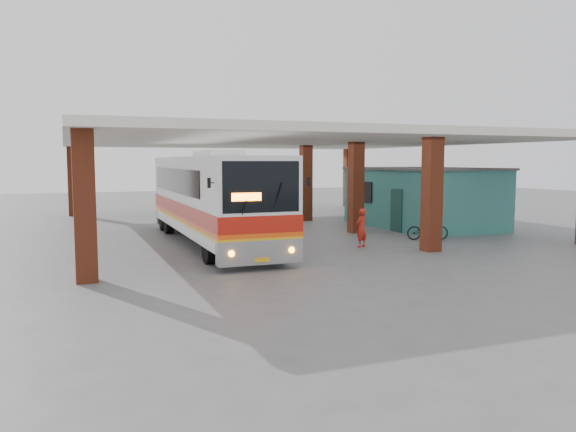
% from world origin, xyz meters
% --- Properties ---
extents(ground, '(90.00, 90.00, 0.00)m').
position_xyz_m(ground, '(0.00, 0.00, 0.00)').
color(ground, '#515154').
rests_on(ground, ground).
extents(brick_columns, '(20.10, 21.60, 4.35)m').
position_xyz_m(brick_columns, '(1.43, 5.00, 2.17)').
color(brick_columns, brown).
rests_on(brick_columns, ground).
extents(canopy_roof, '(21.00, 23.00, 0.30)m').
position_xyz_m(canopy_roof, '(0.50, 6.50, 4.50)').
color(canopy_roof, silver).
rests_on(canopy_roof, brick_columns).
extents(shop_building, '(5.20, 8.20, 3.11)m').
position_xyz_m(shop_building, '(7.49, 4.00, 1.56)').
color(shop_building, '#2B6C67').
rests_on(shop_building, ground).
extents(coach_bus, '(2.92, 13.31, 3.86)m').
position_xyz_m(coach_bus, '(-4.30, 2.09, 1.92)').
color(coach_bus, silver).
rests_on(coach_bus, ground).
extents(motorcycle, '(1.92, 1.20, 0.95)m').
position_xyz_m(motorcycle, '(4.70, -0.43, 0.48)').
color(motorcycle, black).
rests_on(motorcycle, ground).
extents(pedestrian, '(0.67, 0.59, 1.56)m').
position_xyz_m(pedestrian, '(0.99, -1.17, 0.78)').
color(pedestrian, red).
rests_on(pedestrian, ground).
extents(red_chair, '(0.51, 0.51, 0.73)m').
position_xyz_m(red_chair, '(4.97, 5.87, 0.34)').
color(red_chair, red).
rests_on(red_chair, ground).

